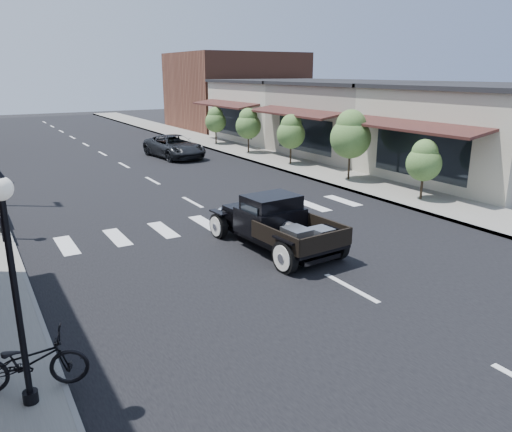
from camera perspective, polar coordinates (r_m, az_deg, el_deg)
ground at (r=15.18m, az=3.35°, el=-4.24°), size 120.00×120.00×0.00m
road at (r=28.44m, az=-13.72°, el=5.01°), size 14.00×80.00×0.02m
road_markings at (r=23.80m, az=-10.15°, el=3.07°), size 12.00×60.00×0.06m
sidewalk_right at (r=31.88m, az=1.09°, el=6.75°), size 3.00×80.00×0.15m
storefront_near at (r=28.04m, az=25.14°, el=8.44°), size 10.00×9.00×4.50m
storefront_mid at (r=33.93m, az=12.50°, el=10.66°), size 10.00×9.00×4.50m
storefront_far at (r=40.97m, az=3.80°, el=11.88°), size 10.00×9.00×4.50m
far_building_right at (r=49.72m, az=-2.36°, el=14.09°), size 11.00×10.00×7.00m
lamp_post_a at (r=8.44m, az=-25.79°, el=-7.95°), size 0.36×0.36×3.84m
small_tree_a at (r=21.82m, az=18.56°, el=4.94°), size 1.45×1.45×2.41m
small_tree_b at (r=24.96m, az=10.69°, el=7.84°), size 1.97×1.97×3.28m
small_tree_c at (r=28.99m, az=4.00°, el=8.64°), size 1.63×1.63×2.72m
small_tree_d at (r=33.14m, az=-0.88°, el=9.67°), size 1.66×1.66×2.77m
small_tree_e at (r=37.44m, az=-4.63°, el=10.21°), size 1.54×1.54×2.57m
hotrod_pickup at (r=15.23m, az=2.24°, el=-0.76°), size 2.64×5.08×1.71m
second_car at (r=32.38m, az=-9.32°, el=7.82°), size 2.81×5.28×1.41m
motorcycle at (r=9.42m, az=-24.55°, el=-14.92°), size 2.02×1.18×1.00m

